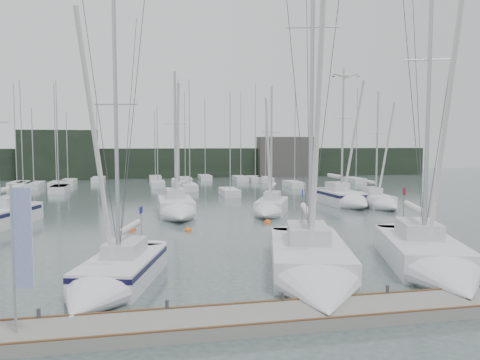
{
  "coord_description": "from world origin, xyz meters",
  "views": [
    {
      "loc": [
        -6.69,
        -19.36,
        5.89
      ],
      "look_at": [
        -1.65,
        5.0,
        3.93
      ],
      "focal_mm": 35.0,
      "sensor_mm": 36.0,
      "label": 1
    }
  ],
  "objects_px": {
    "sailboat_near_left": "(110,280)",
    "sailboat_mid_e": "(380,202)",
    "dock_banner": "(19,246)",
    "sailboat_near_right": "(434,263)",
    "buoy_a": "(188,231)",
    "sailboat_near_center": "(314,271)",
    "sailboat_mid_d": "(347,199)",
    "buoy_c": "(132,230)",
    "buoy_b": "(268,223)",
    "sailboat_mid_c": "(270,209)",
    "sailboat_mid_b": "(177,209)"
  },
  "relations": [
    {
      "from": "sailboat_near_left",
      "to": "sailboat_mid_e",
      "type": "height_order",
      "value": "sailboat_near_left"
    },
    {
      "from": "sailboat_mid_e",
      "to": "dock_banner",
      "type": "bearing_deg",
      "value": -131.53
    },
    {
      "from": "sailboat_near_right",
      "to": "dock_banner",
      "type": "bearing_deg",
      "value": -147.67
    },
    {
      "from": "dock_banner",
      "to": "buoy_a",
      "type": "bearing_deg",
      "value": 90.49
    },
    {
      "from": "sailboat_near_center",
      "to": "sailboat_mid_d",
      "type": "height_order",
      "value": "sailboat_near_center"
    },
    {
      "from": "sailboat_mid_e",
      "to": "buoy_c",
      "type": "bearing_deg",
      "value": -160.06
    },
    {
      "from": "sailboat_near_left",
      "to": "sailboat_near_center",
      "type": "height_order",
      "value": "sailboat_near_center"
    },
    {
      "from": "buoy_c",
      "to": "buoy_b",
      "type": "bearing_deg",
      "value": 5.44
    },
    {
      "from": "buoy_a",
      "to": "buoy_b",
      "type": "distance_m",
      "value": 6.39
    },
    {
      "from": "buoy_c",
      "to": "sailboat_near_right",
      "type": "bearing_deg",
      "value": -46.45
    },
    {
      "from": "sailboat_mid_e",
      "to": "buoy_b",
      "type": "bearing_deg",
      "value": -151.91
    },
    {
      "from": "sailboat_mid_c",
      "to": "buoy_b",
      "type": "height_order",
      "value": "sailboat_mid_c"
    },
    {
      "from": "dock_banner",
      "to": "sailboat_mid_e",
      "type": "bearing_deg",
      "value": 66.07
    },
    {
      "from": "sailboat_near_left",
      "to": "buoy_a",
      "type": "bearing_deg",
      "value": 86.8
    },
    {
      "from": "sailboat_mid_c",
      "to": "buoy_b",
      "type": "bearing_deg",
      "value": -84.23
    },
    {
      "from": "sailboat_mid_c",
      "to": "buoy_c",
      "type": "height_order",
      "value": "sailboat_mid_c"
    },
    {
      "from": "sailboat_near_center",
      "to": "buoy_c",
      "type": "relative_size",
      "value": 29.17
    },
    {
      "from": "sailboat_near_left",
      "to": "buoy_b",
      "type": "xyz_separation_m",
      "value": [
        10.32,
        14.48,
        -0.53
      ]
    },
    {
      "from": "sailboat_near_left",
      "to": "buoy_c",
      "type": "xyz_separation_m",
      "value": [
        0.52,
        13.55,
        -0.53
      ]
    },
    {
      "from": "buoy_b",
      "to": "dock_banner",
      "type": "height_order",
      "value": "dock_banner"
    },
    {
      "from": "sailboat_near_right",
      "to": "dock_banner",
      "type": "xyz_separation_m",
      "value": [
        -16.02,
        -3.98,
        2.36
      ]
    },
    {
      "from": "sailboat_mid_c",
      "to": "buoy_b",
      "type": "xyz_separation_m",
      "value": [
        -1.06,
        -3.35,
        -0.55
      ]
    },
    {
      "from": "sailboat_mid_d",
      "to": "dock_banner",
      "type": "relative_size",
      "value": 3.18
    },
    {
      "from": "sailboat_mid_e",
      "to": "buoy_c",
      "type": "distance_m",
      "value": 22.82
    },
    {
      "from": "sailboat_mid_d",
      "to": "sailboat_mid_e",
      "type": "bearing_deg",
      "value": -39.0
    },
    {
      "from": "buoy_a",
      "to": "buoy_b",
      "type": "xyz_separation_m",
      "value": [
        6.07,
        2.01,
        0.0
      ]
    },
    {
      "from": "sailboat_mid_c",
      "to": "sailboat_near_right",
      "type": "bearing_deg",
      "value": -58.84
    },
    {
      "from": "sailboat_mid_d",
      "to": "dock_banner",
      "type": "bearing_deg",
      "value": -132.28
    },
    {
      "from": "buoy_b",
      "to": "sailboat_near_right",
      "type": "bearing_deg",
      "value": -76.62
    },
    {
      "from": "sailboat_mid_e",
      "to": "buoy_c",
      "type": "relative_size",
      "value": 17.75
    },
    {
      "from": "sailboat_near_center",
      "to": "buoy_a",
      "type": "xyz_separation_m",
      "value": [
        -3.99,
        13.12,
        -0.6
      ]
    },
    {
      "from": "sailboat_mid_d",
      "to": "sailboat_mid_e",
      "type": "height_order",
      "value": "sailboat_mid_d"
    },
    {
      "from": "buoy_b",
      "to": "buoy_c",
      "type": "distance_m",
      "value": 9.85
    },
    {
      "from": "buoy_a",
      "to": "buoy_c",
      "type": "distance_m",
      "value": 3.89
    },
    {
      "from": "sailboat_near_center",
      "to": "sailboat_mid_c",
      "type": "height_order",
      "value": "sailboat_near_center"
    },
    {
      "from": "dock_banner",
      "to": "buoy_b",
      "type": "bearing_deg",
      "value": 77.83
    },
    {
      "from": "sailboat_near_left",
      "to": "buoy_a",
      "type": "height_order",
      "value": "sailboat_near_left"
    },
    {
      "from": "buoy_a",
      "to": "buoy_b",
      "type": "relative_size",
      "value": 0.9
    },
    {
      "from": "sailboat_near_right",
      "to": "sailboat_mid_e",
      "type": "bearing_deg",
      "value": 85.88
    },
    {
      "from": "sailboat_near_left",
      "to": "sailboat_mid_c",
      "type": "bearing_deg",
      "value": 73.06
    },
    {
      "from": "sailboat_mid_b",
      "to": "buoy_c",
      "type": "bearing_deg",
      "value": -124.45
    },
    {
      "from": "sailboat_near_left",
      "to": "sailboat_mid_b",
      "type": "relative_size",
      "value": 1.01
    },
    {
      "from": "sailboat_mid_b",
      "to": "sailboat_mid_d",
      "type": "relative_size",
      "value": 0.91
    },
    {
      "from": "sailboat_mid_c",
      "to": "buoy_c",
      "type": "distance_m",
      "value": 11.69
    },
    {
      "from": "sailboat_near_left",
      "to": "sailboat_near_right",
      "type": "height_order",
      "value": "sailboat_near_right"
    },
    {
      "from": "sailboat_mid_b",
      "to": "dock_banner",
      "type": "bearing_deg",
      "value": -104.88
    },
    {
      "from": "buoy_a",
      "to": "sailboat_mid_d",
      "type": "bearing_deg",
      "value": 30.83
    },
    {
      "from": "sailboat_mid_d",
      "to": "buoy_a",
      "type": "height_order",
      "value": "sailboat_mid_d"
    },
    {
      "from": "buoy_a",
      "to": "dock_banner",
      "type": "bearing_deg",
      "value": -110.61
    },
    {
      "from": "sailboat_mid_b",
      "to": "buoy_a",
      "type": "distance_m",
      "value": 6.14
    }
  ]
}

